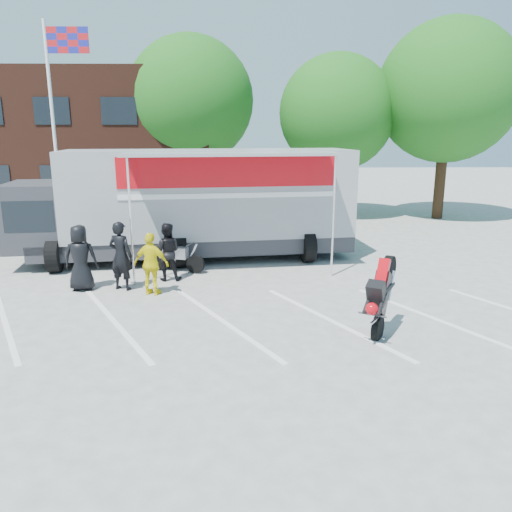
{
  "coord_description": "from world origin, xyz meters",
  "views": [
    {
      "loc": [
        0.76,
        -9.4,
        4.08
      ],
      "look_at": [
        0.95,
        1.76,
        1.3
      ],
      "focal_mm": 35.0,
      "sensor_mm": 36.0,
      "label": 1
    }
  ],
  "objects_px": {
    "transporter_truck": "(196,258)",
    "spectator_leather_a": "(80,258)",
    "tree_mid": "(337,113)",
    "spectator_leather_c": "(167,252)",
    "spectator_hivis": "(152,264)",
    "tree_left": "(190,101)",
    "flagpole": "(58,105)",
    "stunt_bike_rider": "(384,329)",
    "tree_right": "(448,92)",
    "parked_motorcycle": "(176,272)",
    "spectator_leather_b": "(121,256)"
  },
  "relations": [
    {
      "from": "transporter_truck",
      "to": "spectator_leather_a",
      "type": "bearing_deg",
      "value": -136.28
    },
    {
      "from": "tree_mid",
      "to": "spectator_leather_c",
      "type": "xyz_separation_m",
      "value": [
        -6.51,
        -10.78,
        -4.13
      ]
    },
    {
      "from": "spectator_leather_a",
      "to": "spectator_hivis",
      "type": "distance_m",
      "value": 1.98
    },
    {
      "from": "tree_left",
      "to": "transporter_truck",
      "type": "bearing_deg",
      "value": -83.55
    },
    {
      "from": "flagpole",
      "to": "spectator_leather_c",
      "type": "xyz_separation_m",
      "value": [
        4.73,
        -5.78,
        -4.24
      ]
    },
    {
      "from": "spectator_leather_c",
      "to": "tree_mid",
      "type": "bearing_deg",
      "value": -123.14
    },
    {
      "from": "stunt_bike_rider",
      "to": "spectator_hivis",
      "type": "height_order",
      "value": "spectator_hivis"
    },
    {
      "from": "flagpole",
      "to": "stunt_bike_rider",
      "type": "xyz_separation_m",
      "value": [
        9.91,
        -9.53,
        -5.05
      ]
    },
    {
      "from": "tree_right",
      "to": "parked_motorcycle",
      "type": "height_order",
      "value": "tree_right"
    },
    {
      "from": "parked_motorcycle",
      "to": "spectator_leather_a",
      "type": "bearing_deg",
      "value": 144.42
    },
    {
      "from": "tree_left",
      "to": "tree_right",
      "type": "height_order",
      "value": "tree_right"
    },
    {
      "from": "flagpole",
      "to": "tree_right",
      "type": "relative_size",
      "value": 0.88
    },
    {
      "from": "tree_mid",
      "to": "transporter_truck",
      "type": "relative_size",
      "value": 0.69
    },
    {
      "from": "spectator_hivis",
      "to": "parked_motorcycle",
      "type": "bearing_deg",
      "value": -81.73
    },
    {
      "from": "spectator_leather_b",
      "to": "transporter_truck",
      "type": "bearing_deg",
      "value": -95.8
    },
    {
      "from": "tree_right",
      "to": "spectator_hivis",
      "type": "relative_size",
      "value": 5.63
    },
    {
      "from": "parked_motorcycle",
      "to": "tree_mid",
      "type": "bearing_deg",
      "value": -16.28
    },
    {
      "from": "stunt_bike_rider",
      "to": "spectator_leather_c",
      "type": "distance_m",
      "value": 6.44
    },
    {
      "from": "tree_right",
      "to": "spectator_leather_b",
      "type": "height_order",
      "value": "tree_right"
    },
    {
      "from": "tree_right",
      "to": "spectator_leather_b",
      "type": "relative_size",
      "value": 4.96
    },
    {
      "from": "parked_motorcycle",
      "to": "spectator_leather_b",
      "type": "bearing_deg",
      "value": 162.11
    },
    {
      "from": "spectator_leather_c",
      "to": "spectator_hivis",
      "type": "bearing_deg",
      "value": 79.88
    },
    {
      "from": "tree_left",
      "to": "spectator_leather_b",
      "type": "bearing_deg",
      "value": -92.63
    },
    {
      "from": "spectator_leather_b",
      "to": "spectator_hivis",
      "type": "relative_size",
      "value": 1.13
    },
    {
      "from": "parked_motorcycle",
      "to": "transporter_truck",
      "type": "bearing_deg",
      "value": 1.19
    },
    {
      "from": "tree_left",
      "to": "tree_mid",
      "type": "bearing_deg",
      "value": -8.13
    },
    {
      "from": "spectator_hivis",
      "to": "tree_left",
      "type": "bearing_deg",
      "value": -72.75
    },
    {
      "from": "parked_motorcycle",
      "to": "spectator_leather_c",
      "type": "relative_size",
      "value": 1.14
    },
    {
      "from": "tree_right",
      "to": "stunt_bike_rider",
      "type": "bearing_deg",
      "value": -114.31
    },
    {
      "from": "spectator_leather_b",
      "to": "spectator_leather_c",
      "type": "xyz_separation_m",
      "value": [
        1.07,
        0.85,
        -0.1
      ]
    },
    {
      "from": "transporter_truck",
      "to": "spectator_leather_c",
      "type": "distance_m",
      "value": 2.7
    },
    {
      "from": "spectator_leather_a",
      "to": "tree_right",
      "type": "bearing_deg",
      "value": -144.48
    },
    {
      "from": "spectator_leather_c",
      "to": "spectator_hivis",
      "type": "relative_size",
      "value": 1.01
    },
    {
      "from": "spectator_leather_a",
      "to": "spectator_leather_c",
      "type": "relative_size",
      "value": 1.07
    },
    {
      "from": "stunt_bike_rider",
      "to": "tree_mid",
      "type": "bearing_deg",
      "value": 114.92
    },
    {
      "from": "flagpole",
      "to": "spectator_leather_b",
      "type": "bearing_deg",
      "value": -61.09
    },
    {
      "from": "parked_motorcycle",
      "to": "spectator_hivis",
      "type": "relative_size",
      "value": 1.15
    },
    {
      "from": "spectator_leather_c",
      "to": "spectator_hivis",
      "type": "height_order",
      "value": "spectator_leather_c"
    },
    {
      "from": "tree_right",
      "to": "spectator_leather_a",
      "type": "relative_size",
      "value": 5.2
    },
    {
      "from": "tree_right",
      "to": "stunt_bike_rider",
      "type": "relative_size",
      "value": 5.09
    },
    {
      "from": "tree_mid",
      "to": "spectator_leather_a",
      "type": "distance_m",
      "value": 15.06
    },
    {
      "from": "spectator_leather_b",
      "to": "spectator_leather_c",
      "type": "height_order",
      "value": "spectator_leather_b"
    },
    {
      "from": "spectator_leather_a",
      "to": "spectator_leather_b",
      "type": "bearing_deg",
      "value": 177.32
    },
    {
      "from": "parked_motorcycle",
      "to": "spectator_leather_a",
      "type": "relative_size",
      "value": 1.07
    },
    {
      "from": "flagpole",
      "to": "spectator_leather_b",
      "type": "xyz_separation_m",
      "value": [
        3.66,
        -6.63,
        -4.13
      ]
    },
    {
      "from": "transporter_truck",
      "to": "spectator_leather_b",
      "type": "bearing_deg",
      "value": -123.73
    },
    {
      "from": "spectator_leather_b",
      "to": "spectator_leather_c",
      "type": "relative_size",
      "value": 1.12
    },
    {
      "from": "parked_motorcycle",
      "to": "spectator_leather_c",
      "type": "bearing_deg",
      "value": -170.39
    },
    {
      "from": "spectator_hivis",
      "to": "tree_mid",
      "type": "bearing_deg",
      "value": -103.08
    },
    {
      "from": "spectator_leather_a",
      "to": "tree_left",
      "type": "bearing_deg",
      "value": -101.12
    }
  ]
}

